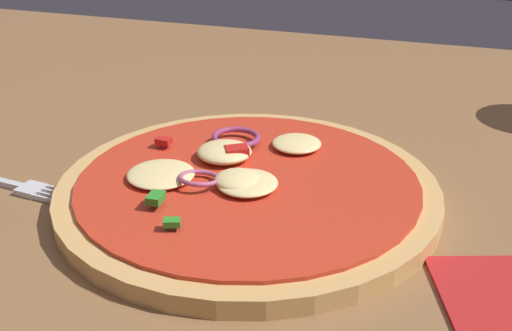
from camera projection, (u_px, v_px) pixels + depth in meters
The scene contains 3 objects.
dining_table at pixel (173, 214), 0.52m from camera, with size 1.30×1.01×0.03m.
pizza at pixel (247, 189), 0.51m from camera, with size 0.29×0.29×0.03m.
fork at pixel (2, 182), 0.53m from camera, with size 0.17×0.03×0.01m.
Camera 1 is at (0.20, -0.41, 0.28)m, focal length 47.08 mm.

